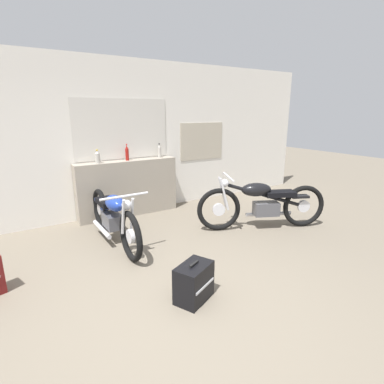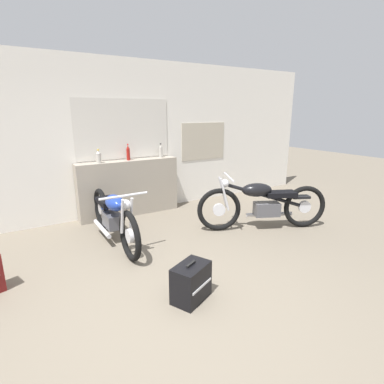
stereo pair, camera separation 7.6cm
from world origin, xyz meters
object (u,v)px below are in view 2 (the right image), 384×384
Objects in this scene: bottle_center at (161,151)px; motorcycle_blue at (113,215)px; hard_case_black at (191,282)px; bottle_left_center at (128,153)px; bottle_leftmost at (99,157)px; motorcycle_black at (263,203)px.

bottle_center is 0.14× the size of motorcycle_blue.
bottle_left_center is at bearing 82.23° from hard_case_black.
hard_case_black is at bearing -109.85° from bottle_center.
bottle_center reaches higher than bottle_leftmost.
motorcycle_black is at bearing -39.61° from bottle_leftmost.
hard_case_black is (-2.00, -1.07, -0.24)m from motorcycle_black.
bottle_left_center is 2.53m from motorcycle_black.
bottle_leftmost is 0.54m from bottle_left_center.
bottle_left_center is 0.62× the size of hard_case_black.
bottle_leftmost is at bearing -175.72° from bottle_left_center.
bottle_leftmost is 2.87m from motorcycle_black.
motorcycle_blue is 1.84m from hard_case_black.
bottle_left_center reaches higher than hard_case_black.
motorcycle_black is (0.95, -1.84, -0.71)m from bottle_center.
motorcycle_black is (1.61, -1.82, -0.72)m from bottle_left_center.
bottle_left_center is 0.15× the size of motorcycle_blue.
bottle_left_center is 3.07m from hard_case_black.
hard_case_black is (-1.05, -2.91, -0.95)m from bottle_center.
bottle_leftmost reaches higher than hard_case_black.
bottle_center is at bearing 3.04° from bottle_leftmost.
bottle_leftmost is at bearing 92.96° from hard_case_black.
bottle_center is at bearing 70.15° from hard_case_black.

